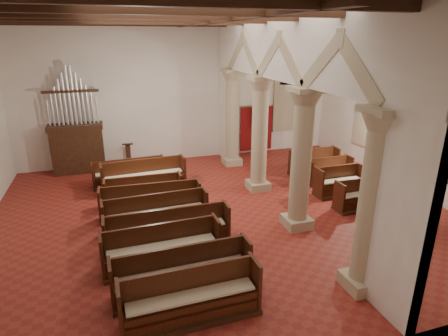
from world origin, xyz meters
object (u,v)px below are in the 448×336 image
pipe_organ (77,139)px  aisle_pew_0 (393,208)px  lectern (129,157)px  nave_pew_0 (191,304)px  processional_banner (260,138)px

pipe_organ → aisle_pew_0: 11.98m
lectern → nave_pew_0: size_ratio=0.40×
pipe_organ → aisle_pew_0: pipe_organ is taller
processional_banner → pipe_organ: bearing=-163.3°
processional_banner → nave_pew_0: 11.30m
pipe_organ → nave_pew_0: bearing=-75.8°
lectern → processional_banner: 6.08m
pipe_organ → processional_banner: 8.06m
processional_banner → nave_pew_0: bearing=-102.8°
processional_banner → nave_pew_0: processional_banner is taller
lectern → processional_banner: bearing=2.0°
lectern → processional_banner: processional_banner is taller
nave_pew_0 → pipe_organ: bearing=102.7°
nave_pew_0 → aisle_pew_0: size_ratio=1.32×
pipe_organ → aisle_pew_0: size_ratio=2.09×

